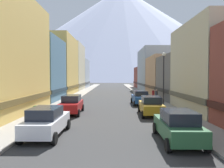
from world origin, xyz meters
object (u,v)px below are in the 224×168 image
pedestrian_0 (153,95)px  car_right_1 (151,106)px  car_left_1 (72,104)px  potted_plant_0 (36,109)px  car_right_0 (178,126)px  car_left_0 (47,121)px  streetlamp_right (164,73)px  car_right_2 (140,97)px  pedestrian_1 (157,96)px

pedestrian_0 → car_right_1: bearing=-102.3°
car_left_1 → potted_plant_0: bearing=-165.1°
car_right_0 → car_right_1: same height
potted_plant_0 → pedestrian_0: (13.25, 11.26, 0.34)m
car_left_0 → car_left_1: bearing=90.0°
car_left_0 → streetlamp_right: (9.15, 8.37, 3.09)m
car_left_1 → car_right_1: (7.60, -0.85, 0.00)m
car_left_0 → car_right_2: size_ratio=1.00×
car_left_0 → pedestrian_0: (10.05, 18.08, -0.02)m
car_left_1 → car_right_0: size_ratio=1.00×
car_left_1 → pedestrian_0: bearing=46.0°
car_right_0 → streetlamp_right: streetlamp_right is taller
potted_plant_0 → car_right_2: bearing=34.1°
pedestrian_0 → streetlamp_right: size_ratio=0.27×
car_left_1 → streetlamp_right: bearing=4.3°
car_right_1 → car_right_0: bearing=-90.0°
car_left_0 → pedestrian_1: (10.05, 15.92, 0.04)m
car_right_1 → car_right_2: 7.31m
car_right_2 → potted_plant_0: (-10.80, -7.31, -0.36)m
car_left_1 → pedestrian_0: car_left_1 is taller
potted_plant_0 → pedestrian_1: bearing=34.5°
car_left_0 → car_right_1: bearing=41.9°
potted_plant_0 → streetlamp_right: 12.91m
car_right_0 → streetlamp_right: 10.13m
car_right_0 → car_right_2: 15.29m
car_right_1 → car_right_2: bearing=90.0°
car_left_0 → pedestrian_1: size_ratio=2.60×
car_right_2 → streetlamp_right: 6.72m
car_left_0 → car_right_2: bearing=61.7°
car_left_0 → potted_plant_0: bearing=115.1°
car_left_0 → car_right_2: same height
car_left_1 → car_right_2: 9.98m
pedestrian_0 → pedestrian_1: pedestrian_1 is taller
car_left_1 → pedestrian_1: bearing=39.4°
car_left_1 → car_right_0: 11.65m
car_left_1 → car_right_1: same height
car_right_1 → potted_plant_0: size_ratio=5.91×
car_left_1 → pedestrian_0: 14.47m
car_right_0 → potted_plant_0: car_right_0 is taller
car_right_0 → streetlamp_right: bearing=80.7°
car_left_0 → pedestrian_0: size_ratio=2.78×
car_right_0 → car_right_2: bearing=90.0°
car_right_2 → pedestrian_0: bearing=58.2°
car_left_0 → car_right_0: same height
car_right_1 → pedestrian_0: car_right_1 is taller
car_right_1 → pedestrian_1: pedestrian_1 is taller
car_left_1 → pedestrian_0: (10.05, 10.41, -0.02)m
pedestrian_0 → car_right_0: bearing=-97.3°
car_right_2 → car_left_1: bearing=-139.6°
potted_plant_0 → car_left_0: bearing=-64.9°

